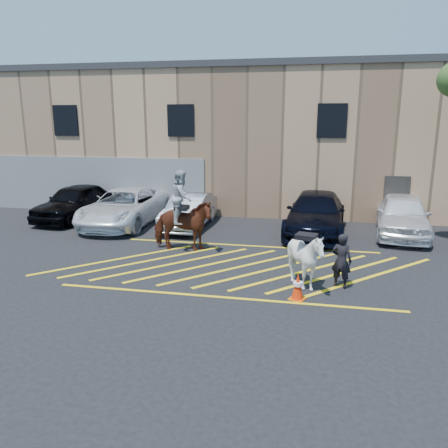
% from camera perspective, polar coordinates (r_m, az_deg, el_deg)
% --- Properties ---
extents(ground, '(90.00, 90.00, 0.00)m').
position_cam_1_polar(ground, '(14.49, 2.06, -5.29)').
color(ground, black).
rests_on(ground, ground).
extents(car_black_suv, '(2.52, 5.09, 1.67)m').
position_cam_1_polar(car_black_suv, '(21.94, -18.84, 2.75)').
color(car_black_suv, black).
rests_on(car_black_suv, ground).
extents(car_white_pickup, '(2.74, 5.82, 1.61)m').
position_cam_1_polar(car_white_pickup, '(20.21, -12.86, 2.17)').
color(car_white_pickup, white).
rests_on(car_white_pickup, ground).
extents(car_silver_sedan, '(1.62, 4.43, 1.45)m').
position_cam_1_polar(car_silver_sedan, '(19.28, -4.60, 1.69)').
color(car_silver_sedan, '#999EA7').
rests_on(car_silver_sedan, ground).
extents(car_blue_suv, '(2.73, 5.85, 1.65)m').
position_cam_1_polar(car_blue_suv, '(18.65, 11.90, 1.35)').
color(car_blue_suv, black).
rests_on(car_blue_suv, ground).
extents(car_white_suv, '(2.64, 5.20, 1.70)m').
position_cam_1_polar(car_white_suv, '(19.30, 22.29, 1.10)').
color(car_white_suv, white).
rests_on(car_white_suv, ground).
extents(handler, '(0.67, 0.56, 1.58)m').
position_cam_1_polar(handler, '(12.77, 15.10, -4.66)').
color(handler, black).
rests_on(handler, ground).
extents(warehouse, '(32.42, 10.20, 7.30)m').
position_cam_1_polar(warehouse, '(25.64, 6.45, 11.19)').
color(warehouse, tan).
rests_on(warehouse, ground).
extents(hatching_zone, '(12.60, 5.12, 0.01)m').
position_cam_1_polar(hatching_zone, '(14.21, 1.86, -5.65)').
color(hatching_zone, yellow).
rests_on(hatching_zone, ground).
extents(mounted_bay, '(2.28, 1.15, 2.94)m').
position_cam_1_polar(mounted_bay, '(15.73, -5.47, 0.67)').
color(mounted_bay, '#5A2315').
rests_on(mounted_bay, ground).
extents(saddled_white, '(1.71, 1.83, 1.70)m').
position_cam_1_polar(saddled_white, '(12.48, 10.59, -4.52)').
color(saddled_white, silver).
rests_on(saddled_white, ground).
extents(traffic_cone, '(0.50, 0.50, 0.73)m').
position_cam_1_polar(traffic_cone, '(11.82, 9.61, -8.04)').
color(traffic_cone, orange).
rests_on(traffic_cone, ground).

